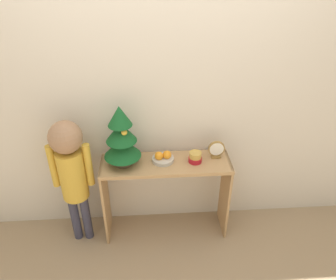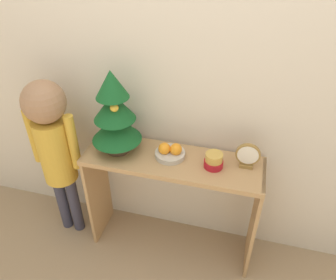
# 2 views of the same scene
# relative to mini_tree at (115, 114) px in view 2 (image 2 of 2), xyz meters

# --- Properties ---
(ground_plane) EXTENTS (12.00, 12.00, 0.00)m
(ground_plane) POSITION_rel_mini_tree_xyz_m (0.34, -0.17, -0.99)
(ground_plane) COLOR #997F60
(back_wall) EXTENTS (7.00, 0.05, 2.50)m
(back_wall) POSITION_rel_mini_tree_xyz_m (0.34, 0.20, 0.26)
(back_wall) COLOR beige
(back_wall) RESTS_ON ground_plane
(console_table) EXTENTS (1.05, 0.32, 0.75)m
(console_table) POSITION_rel_mini_tree_xyz_m (0.34, -0.01, -0.43)
(console_table) COLOR tan
(console_table) RESTS_ON ground_plane
(mini_tree) EXTENTS (0.29, 0.29, 0.51)m
(mini_tree) POSITION_rel_mini_tree_xyz_m (0.00, 0.00, 0.00)
(mini_tree) COLOR #4C3828
(mini_tree) RESTS_ON console_table
(fruit_bowl) EXTENTS (0.18, 0.18, 0.09)m
(fruit_bowl) POSITION_rel_mini_tree_xyz_m (0.32, 0.02, -0.22)
(fruit_bowl) COLOR #B7B2A8
(fruit_bowl) RESTS_ON console_table
(singing_bowl) EXTENTS (0.11, 0.11, 0.09)m
(singing_bowl) POSITION_rel_mini_tree_xyz_m (0.57, -0.01, -0.21)
(singing_bowl) COLOR #AD1923
(singing_bowl) RESTS_ON console_table
(desk_clock) EXTENTS (0.14, 0.04, 0.16)m
(desk_clock) POSITION_rel_mini_tree_xyz_m (0.75, 0.03, -0.17)
(desk_clock) COLOR olive
(desk_clock) RESTS_ON console_table
(child_figure) EXTENTS (0.33, 0.25, 1.17)m
(child_figure) POSITION_rel_mini_tree_xyz_m (-0.40, -0.05, -0.22)
(child_figure) COLOR #38384C
(child_figure) RESTS_ON ground_plane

